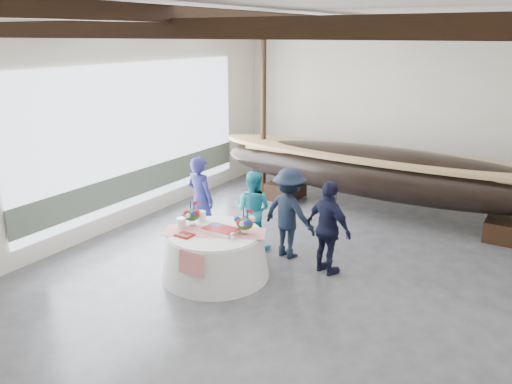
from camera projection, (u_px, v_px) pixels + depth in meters
The scene contains 13 objects.
floor at pixel (315, 285), 8.75m from camera, with size 10.00×12.00×0.01m, color #3D3D42.
wall_back at pixel (418, 113), 12.92m from camera, with size 10.00×0.02×4.50m, color silver.
wall_left at pixel (105, 130), 10.58m from camera, with size 0.02×12.00×4.50m, color silver.
ceiling at pixel (326, 13), 7.38m from camera, with size 10.00×12.00×0.01m, color white.
pavilion_structure at pixel (343, 47), 8.12m from camera, with size 9.80×11.76×4.50m.
open_bay at pixel (142, 142), 11.49m from camera, with size 0.03×7.00×3.20m.
longboat_display at pixel (386, 173), 11.75m from camera, with size 8.93×1.79×1.67m.
banquet_table at pixel (215, 254), 9.00m from camera, with size 1.96×1.96×0.84m.
tabletop_items at pixel (215, 222), 8.93m from camera, with size 1.86×1.30×0.40m.
guest_woman_blue at pixel (200, 200), 10.35m from camera, with size 0.67×0.44×1.84m, color navy.
guest_woman_teal at pixel (253, 210), 10.07m from camera, with size 0.79×0.62×1.63m, color teal.
guest_man_left at pixel (289, 213), 9.64m from camera, with size 1.16×0.67×1.80m, color black.
guest_man_right at pixel (329, 228), 8.94m from camera, with size 1.02×0.43×1.74m, color black.
Camera 1 is at (3.26, -7.21, 4.21)m, focal length 35.00 mm.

